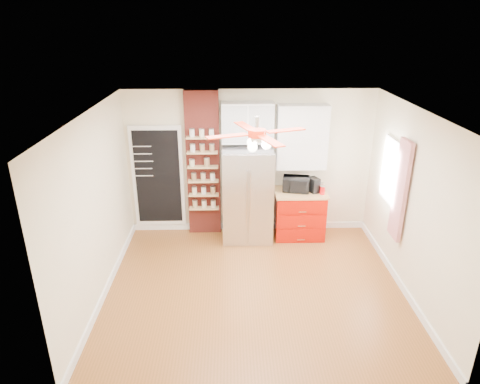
{
  "coord_description": "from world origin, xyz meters",
  "views": [
    {
      "loc": [
        -0.36,
        -5.5,
        3.85
      ],
      "look_at": [
        -0.2,
        0.9,
        1.22
      ],
      "focal_mm": 32.0,
      "sensor_mm": 36.0,
      "label": 1
    }
  ],
  "objects_px": {
    "toaster_oven": "(296,184)",
    "pantry_jar_oats": "(192,163)",
    "coffee_maker": "(314,185)",
    "ceiling_fan": "(257,134)",
    "red_cabinet": "(299,214)",
    "canister_left": "(322,190)",
    "fridge": "(247,194)"
  },
  "relations": [
    {
      "from": "red_cabinet",
      "to": "coffee_maker",
      "type": "xyz_separation_m",
      "value": [
        0.23,
        -0.02,
        0.58
      ]
    },
    {
      "from": "ceiling_fan",
      "to": "coffee_maker",
      "type": "relative_size",
      "value": 5.16
    },
    {
      "from": "coffee_maker",
      "to": "pantry_jar_oats",
      "type": "bearing_deg",
      "value": 151.98
    },
    {
      "from": "red_cabinet",
      "to": "coffee_maker",
      "type": "distance_m",
      "value": 0.63
    },
    {
      "from": "toaster_oven",
      "to": "canister_left",
      "type": "relative_size",
      "value": 3.13
    },
    {
      "from": "red_cabinet",
      "to": "ceiling_fan",
      "type": "xyz_separation_m",
      "value": [
        -0.92,
        -1.68,
        1.97
      ]
    },
    {
      "from": "coffee_maker",
      "to": "canister_left",
      "type": "bearing_deg",
      "value": -62.8
    },
    {
      "from": "red_cabinet",
      "to": "toaster_oven",
      "type": "relative_size",
      "value": 1.98
    },
    {
      "from": "fridge",
      "to": "canister_left",
      "type": "xyz_separation_m",
      "value": [
        1.34,
        -0.08,
        0.1
      ]
    },
    {
      "from": "coffee_maker",
      "to": "canister_left",
      "type": "distance_m",
      "value": 0.19
    },
    {
      "from": "red_cabinet",
      "to": "pantry_jar_oats",
      "type": "bearing_deg",
      "value": 177.04
    },
    {
      "from": "red_cabinet",
      "to": "ceiling_fan",
      "type": "bearing_deg",
      "value": -118.71
    },
    {
      "from": "fridge",
      "to": "red_cabinet",
      "type": "distance_m",
      "value": 1.06
    },
    {
      "from": "ceiling_fan",
      "to": "red_cabinet",
      "type": "bearing_deg",
      "value": 61.29
    },
    {
      "from": "ceiling_fan",
      "to": "coffee_maker",
      "type": "height_order",
      "value": "ceiling_fan"
    },
    {
      "from": "ceiling_fan",
      "to": "coffee_maker",
      "type": "xyz_separation_m",
      "value": [
        1.15,
        1.66,
        -1.39
      ]
    },
    {
      "from": "red_cabinet",
      "to": "canister_left",
      "type": "distance_m",
      "value": 0.66
    },
    {
      "from": "canister_left",
      "to": "ceiling_fan",
      "type": "bearing_deg",
      "value": -129.83
    },
    {
      "from": "toaster_oven",
      "to": "pantry_jar_oats",
      "type": "height_order",
      "value": "pantry_jar_oats"
    },
    {
      "from": "canister_left",
      "to": "fridge",
      "type": "bearing_deg",
      "value": 176.43
    },
    {
      "from": "fridge",
      "to": "pantry_jar_oats",
      "type": "bearing_deg",
      "value": 171.33
    },
    {
      "from": "ceiling_fan",
      "to": "pantry_jar_oats",
      "type": "relative_size",
      "value": 12.19
    },
    {
      "from": "coffee_maker",
      "to": "canister_left",
      "type": "xyz_separation_m",
      "value": [
        0.14,
        -0.11,
        -0.06
      ]
    },
    {
      "from": "toaster_oven",
      "to": "fridge",
      "type": "bearing_deg",
      "value": -163.79
    },
    {
      "from": "toaster_oven",
      "to": "coffee_maker",
      "type": "distance_m",
      "value": 0.32
    },
    {
      "from": "coffee_maker",
      "to": "pantry_jar_oats",
      "type": "distance_m",
      "value": 2.23
    },
    {
      "from": "toaster_oven",
      "to": "pantry_jar_oats",
      "type": "bearing_deg",
      "value": -171.5
    },
    {
      "from": "fridge",
      "to": "toaster_oven",
      "type": "bearing_deg",
      "value": 5.89
    },
    {
      "from": "ceiling_fan",
      "to": "coffee_maker",
      "type": "bearing_deg",
      "value": 55.18
    },
    {
      "from": "red_cabinet",
      "to": "ceiling_fan",
      "type": "distance_m",
      "value": 2.75
    },
    {
      "from": "ceiling_fan",
      "to": "canister_left",
      "type": "xyz_separation_m",
      "value": [
        1.29,
        1.55,
        -1.45
      ]
    },
    {
      "from": "canister_left",
      "to": "red_cabinet",
      "type": "bearing_deg",
      "value": 160.16
    }
  ]
}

